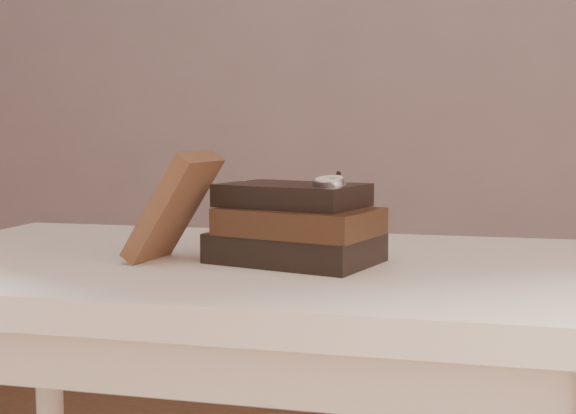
# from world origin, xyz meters

# --- Properties ---
(table) EXTENTS (1.00, 0.60, 0.75)m
(table) POSITION_xyz_m (0.00, 0.35, 0.66)
(table) COLOR silver
(table) RESTS_ON ground
(book_stack) EXTENTS (0.24, 0.20, 0.11)m
(book_stack) POSITION_xyz_m (0.09, 0.33, 0.80)
(book_stack) COLOR black
(book_stack) RESTS_ON table
(journal) EXTENTS (0.12, 0.12, 0.15)m
(journal) POSITION_xyz_m (-0.07, 0.30, 0.83)
(journal) COLOR #422719
(journal) RESTS_ON table
(pocket_watch) EXTENTS (0.05, 0.15, 0.02)m
(pocket_watch) POSITION_xyz_m (0.14, 0.31, 0.86)
(pocket_watch) COLOR silver
(pocket_watch) RESTS_ON book_stack
(eyeglasses) EXTENTS (0.11, 0.12, 0.04)m
(eyeglasses) POSITION_xyz_m (0.04, 0.42, 0.81)
(eyeglasses) COLOR silver
(eyeglasses) RESTS_ON book_stack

